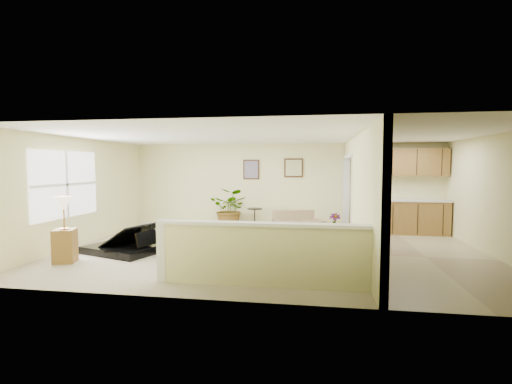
% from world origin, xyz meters
% --- Properties ---
extents(floor, '(9.00, 9.00, 0.00)m').
position_xyz_m(floor, '(0.00, 0.00, 0.00)').
color(floor, tan).
rests_on(floor, ground).
extents(back_wall, '(9.00, 0.04, 2.50)m').
position_xyz_m(back_wall, '(0.00, 3.00, 1.25)').
color(back_wall, beige).
rests_on(back_wall, floor).
extents(front_wall, '(9.00, 0.04, 2.50)m').
position_xyz_m(front_wall, '(0.00, -3.00, 1.25)').
color(front_wall, beige).
rests_on(front_wall, floor).
extents(left_wall, '(0.04, 6.00, 2.50)m').
position_xyz_m(left_wall, '(-4.50, 0.00, 1.25)').
color(left_wall, beige).
rests_on(left_wall, floor).
extents(right_wall, '(0.04, 6.00, 2.50)m').
position_xyz_m(right_wall, '(4.50, 0.00, 1.25)').
color(right_wall, beige).
rests_on(right_wall, floor).
extents(ceiling, '(9.00, 6.00, 0.04)m').
position_xyz_m(ceiling, '(0.00, 0.00, 2.50)').
color(ceiling, white).
rests_on(ceiling, back_wall).
extents(kitchen_vinyl, '(2.70, 6.00, 0.01)m').
position_xyz_m(kitchen_vinyl, '(3.15, 0.00, 0.00)').
color(kitchen_vinyl, tan).
rests_on(kitchen_vinyl, floor).
extents(interior_partition, '(0.18, 5.99, 2.50)m').
position_xyz_m(interior_partition, '(1.80, 0.25, 1.22)').
color(interior_partition, beige).
rests_on(interior_partition, floor).
extents(pony_half_wall, '(3.42, 0.22, 1.00)m').
position_xyz_m(pony_half_wall, '(0.08, -2.30, 0.52)').
color(pony_half_wall, beige).
rests_on(pony_half_wall, floor).
extents(left_window, '(0.05, 2.15, 1.45)m').
position_xyz_m(left_window, '(-4.49, -0.50, 1.45)').
color(left_window, white).
rests_on(left_window, left_wall).
extents(wall_art_left, '(0.48, 0.04, 0.58)m').
position_xyz_m(wall_art_left, '(-0.95, 2.97, 1.75)').
color(wall_art_left, '#3D2516').
rests_on(wall_art_left, back_wall).
extents(wall_mirror, '(0.55, 0.04, 0.55)m').
position_xyz_m(wall_mirror, '(0.30, 2.97, 1.80)').
color(wall_mirror, '#3D2516').
rests_on(wall_mirror, back_wall).
extents(kitchen_cabinets, '(2.36, 0.65, 2.33)m').
position_xyz_m(kitchen_cabinets, '(3.19, 2.73, 0.87)').
color(kitchen_cabinets, olive).
rests_on(kitchen_cabinets, floor).
extents(piano, '(2.06, 2.04, 1.41)m').
position_xyz_m(piano, '(-3.13, -0.32, 0.59)').
color(piano, black).
rests_on(piano, floor).
extents(piano_bench, '(0.75, 0.96, 0.57)m').
position_xyz_m(piano_bench, '(-1.92, -0.54, 0.29)').
color(piano_bench, black).
rests_on(piano_bench, floor).
extents(loveseat, '(1.63, 1.26, 0.77)m').
position_xyz_m(loveseat, '(0.47, 2.63, 0.29)').
color(loveseat, tan).
rests_on(loveseat, floor).
extents(accent_table, '(0.44, 0.44, 0.63)m').
position_xyz_m(accent_table, '(-0.80, 2.65, 0.40)').
color(accent_table, black).
rests_on(accent_table, floor).
extents(palm_plant, '(1.22, 1.10, 1.21)m').
position_xyz_m(palm_plant, '(-1.51, 2.65, 0.59)').
color(palm_plant, black).
rests_on(palm_plant, floor).
extents(small_plant, '(0.34, 0.34, 0.58)m').
position_xyz_m(small_plant, '(1.45, 2.26, 0.25)').
color(small_plant, black).
rests_on(small_plant, floor).
extents(lamp_stand, '(0.47, 0.47, 1.27)m').
position_xyz_m(lamp_stand, '(-3.83, -1.48, 0.54)').
color(lamp_stand, olive).
rests_on(lamp_stand, floor).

